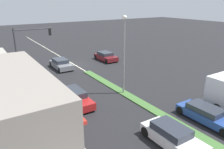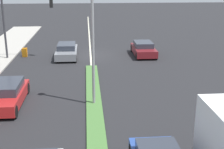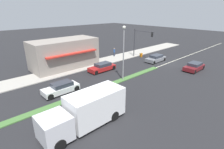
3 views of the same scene
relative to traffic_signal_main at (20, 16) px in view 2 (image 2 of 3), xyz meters
The scene contains 7 objects.
lane_marking_center 7.31m from the traffic_signal_main, behind, with size 0.16×60.00×0.01m, color beige.
traffic_signal_main is the anchor object (origin of this frame).
street_lamp 12.79m from the traffic_signal_main, 118.67° to the left, with size 0.44×0.44×7.37m.
warning_aframe_sign 3.53m from the traffic_signal_main, 90.87° to the right, with size 0.45×0.53×0.84m.
sedan_maroon 11.61m from the traffic_signal_main, behind, with size 1.92×4.13×1.27m.
suv_grey 5.12m from the traffic_signal_main, behind, with size 1.89×4.34×1.27m.
hatchback_red 11.37m from the traffic_signal_main, 95.93° to the left, with size 1.81×4.55×1.31m.
Camera 2 is at (0.34, 28.97, 7.12)m, focal length 50.00 mm.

